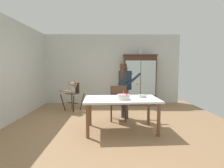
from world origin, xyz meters
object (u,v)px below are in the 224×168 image
birthday_cake (123,97)px  serving_bowl (142,96)px  high_chair_with_toddler (73,91)px  ceramic_vase (140,52)px  china_cabinet (140,80)px  dining_table (121,102)px  adult_person (125,84)px  dining_chair_far_side (118,100)px

birthday_cake → serving_bowl: size_ratio=1.56×
high_chair_with_toddler → ceramic_vase: bearing=49.9°
china_cabinet → ceramic_vase: ceramic_vase is taller
ceramic_vase → high_chair_with_toddler: ceramic_vase is taller
dining_table → china_cabinet: bearing=72.7°
ceramic_vase → birthday_cake: size_ratio=0.96×
china_cabinet → serving_bowl: 2.73m
ceramic_vase → birthday_cake: bearing=-106.2°
serving_bowl → adult_person: bearing=111.0°
dining_table → serving_bowl: bearing=15.0°
dining_chair_far_side → serving_bowl: bearing=132.9°
high_chair_with_toddler → dining_table: size_ratio=0.56×
adult_person → birthday_cake: adult_person is taller
china_cabinet → dining_chair_far_side: 2.35m
adult_person → serving_bowl: adult_person is taller
serving_bowl → ceramic_vase: bearing=81.4°
dining_table → dining_chair_far_side: 0.70m
adult_person → birthday_cake: 1.13m
dining_chair_far_side → dining_table: bearing=93.1°
high_chair_with_toddler → birthday_cake: 2.52m
high_chair_with_toddler → dining_chair_far_side: (1.45, -1.17, -0.10)m
adult_person → serving_bowl: size_ratio=8.50×
high_chair_with_toddler → serving_bowl: (1.98, -1.73, 0.11)m
dining_table → dining_chair_far_side: size_ratio=1.76×
adult_person → birthday_cake: (-0.13, -1.11, -0.17)m
birthday_cake → dining_table: bearing=103.3°
china_cabinet → dining_chair_far_side: size_ratio=1.98×
high_chair_with_toddler → birthday_cake: bearing=-24.7°
adult_person → dining_chair_far_side: size_ratio=1.59×
ceramic_vase → dining_table: bearing=-107.6°
serving_bowl → dining_chair_far_side: size_ratio=0.19×
china_cabinet → dining_chair_far_side: china_cabinet is taller
china_cabinet → dining_table: size_ratio=1.13×
dining_table → serving_bowl: (0.49, 0.13, 0.11)m
dining_chair_far_side → adult_person: bearing=-126.5°
high_chair_with_toddler → serving_bowl: 2.64m
dining_table → serving_bowl: 0.52m
serving_bowl → dining_chair_far_side: bearing=133.1°
adult_person → dining_table: (-0.16, -0.97, -0.31)m
dining_table → birthday_cake: (0.03, -0.14, 0.14)m
birthday_cake → serving_bowl: (0.45, 0.27, -0.03)m
dining_table → birthday_cake: birthday_cake is taller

